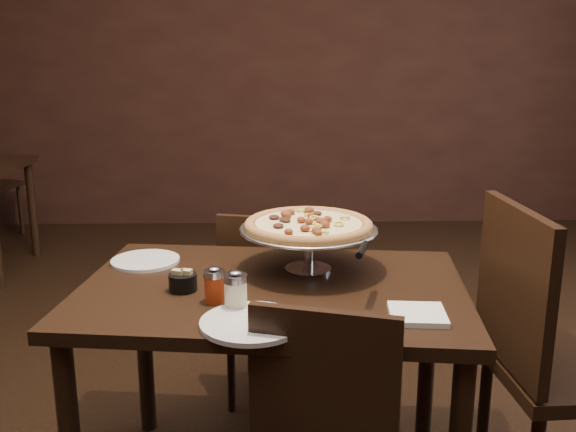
{
  "coord_description": "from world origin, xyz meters",
  "views": [
    {
      "loc": [
        0.01,
        -1.85,
        1.43
      ],
      "look_at": [
        0.06,
        0.05,
        0.94
      ],
      "focal_mm": 40.0,
      "sensor_mm": 36.0,
      "label": 1
    }
  ],
  "objects": [
    {
      "name": "room",
      "position": [
        0.06,
        0.03,
        1.4
      ],
      "size": [
        6.04,
        7.04,
        2.84
      ],
      "color": "black",
      "rests_on": "ground"
    },
    {
      "name": "dining_table",
      "position": [
        0.01,
        0.0,
        0.64
      ],
      "size": [
        1.26,
        0.92,
        0.73
      ],
      "rotation": [
        0.0,
        0.0,
        -0.12
      ],
      "color": "black",
      "rests_on": "ground"
    },
    {
      "name": "pizza_stand",
      "position": [
        0.13,
        0.14,
        0.88
      ],
      "size": [
        0.45,
        0.45,
        0.18
      ],
      "color": "#AEAEB5",
      "rests_on": "dining_table"
    },
    {
      "name": "parmesan_shaker",
      "position": [
        -0.09,
        -0.19,
        0.79
      ],
      "size": [
        0.07,
        0.07,
        0.12
      ],
      "color": "#F6F2BF",
      "rests_on": "dining_table"
    },
    {
      "name": "pepper_flake_shaker",
      "position": [
        -0.15,
        -0.12,
        0.78
      ],
      "size": [
        0.06,
        0.06,
        0.11
      ],
      "color": "#99240D",
      "rests_on": "dining_table"
    },
    {
      "name": "packet_caddy",
      "position": [
        -0.25,
        -0.03,
        0.76
      ],
      "size": [
        0.08,
        0.08,
        0.07
      ],
      "rotation": [
        0.0,
        0.0,
        -0.28
      ],
      "color": "black",
      "rests_on": "dining_table"
    },
    {
      "name": "napkin_stack",
      "position": [
        0.4,
        -0.25,
        0.74
      ],
      "size": [
        0.16,
        0.16,
        0.02
      ],
      "primitive_type": "cube",
      "rotation": [
        0.0,
        0.0,
        -0.09
      ],
      "color": "white",
      "rests_on": "dining_table"
    },
    {
      "name": "plate_left",
      "position": [
        -0.42,
        0.24,
        0.74
      ],
      "size": [
        0.23,
        0.23,
        0.01
      ],
      "primitive_type": "cylinder",
      "color": "silver",
      "rests_on": "dining_table"
    },
    {
      "name": "plate_near",
      "position": [
        -0.04,
        -0.29,
        0.74
      ],
      "size": [
        0.27,
        0.27,
        0.01
      ],
      "primitive_type": "cylinder",
      "color": "silver",
      "rests_on": "dining_table"
    },
    {
      "name": "serving_spatula",
      "position": [
        0.27,
        -0.11,
        0.88
      ],
      "size": [
        0.15,
        0.15,
        0.02
      ],
      "rotation": [
        0.0,
        0.0,
        -0.29
      ],
      "color": "#AEAEB5",
      "rests_on": "pizza_stand"
    },
    {
      "name": "chair_far",
      "position": [
        0.02,
        0.56,
        0.46
      ],
      "size": [
        0.47,
        0.47,
        0.83
      ],
      "rotation": [
        0.0,
        0.0,
        2.92
      ],
      "color": "black",
      "rests_on": "ground"
    },
    {
      "name": "chair_side",
      "position": [
        0.86,
        -0.08,
        0.54
      ],
      "size": [
        0.49,
        0.49,
        1.0
      ],
      "rotation": [
        0.0,
        0.0,
        1.62
      ],
      "color": "black",
      "rests_on": "ground"
    }
  ]
}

